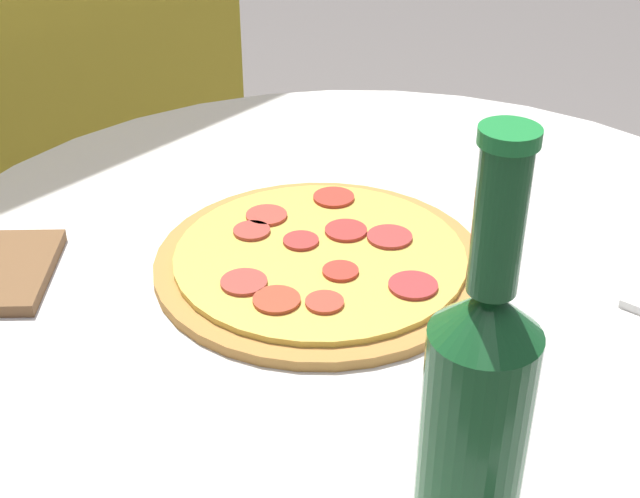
% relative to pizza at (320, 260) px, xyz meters
% --- Properties ---
extents(table, '(0.91, 0.91, 0.70)m').
position_rel_pizza_xyz_m(table, '(0.03, -0.04, -0.18)').
color(table, silver).
rests_on(table, ground_plane).
extents(pizza, '(0.31, 0.31, 0.02)m').
position_rel_pizza_xyz_m(pizza, '(0.00, 0.00, 0.00)').
color(pizza, '#B77F3D').
rests_on(pizza, table).
extents(beer_bottle, '(0.06, 0.06, 0.28)m').
position_rel_pizza_xyz_m(beer_bottle, '(-0.19, -0.27, 0.10)').
color(beer_bottle, '#195628').
rests_on(beer_bottle, table).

